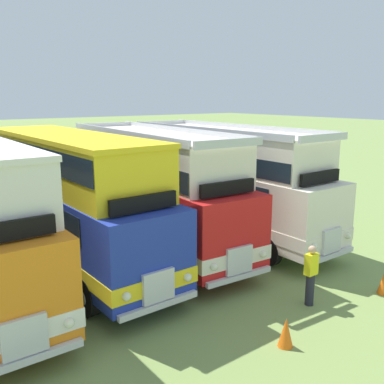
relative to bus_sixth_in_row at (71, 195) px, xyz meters
name	(u,v)px	position (x,y,z in m)	size (l,w,h in m)	color
bus_sixth_in_row	(71,195)	(0.00, 0.00, 0.00)	(2.78, 10.34, 4.49)	#1E339E
bus_seventh_in_row	(152,186)	(3.23, 0.13, -0.11)	(3.14, 10.48, 4.52)	red
bus_eighth_in_row	(223,178)	(6.43, -0.28, -0.11)	(2.67, 10.61, 4.52)	silver
cone_mid_row	(286,332)	(2.01, -7.71, -2.11)	(0.36, 0.36, 0.71)	orange
cone_far_end	(384,282)	(6.43, -7.56, -2.10)	(0.36, 0.36, 0.74)	orange
marshal_person	(311,275)	(4.12, -6.70, -1.58)	(0.36, 0.24, 1.73)	#23232D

